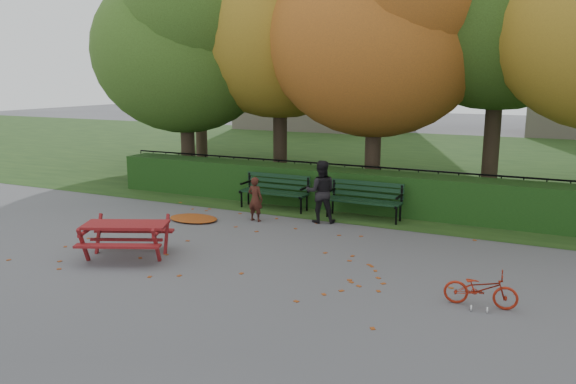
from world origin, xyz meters
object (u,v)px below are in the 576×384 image
at_px(bench_right, 365,197).
at_px(adult, 321,192).
at_px(tree_f, 202,12).
at_px(child, 255,199).
at_px(tree_b, 287,6).
at_px(tree_a, 188,37).
at_px(picnic_table, 126,231).
at_px(bench_left, 275,189).
at_px(tree_c, 387,19).
at_px(bicycle, 481,289).

distance_m(bench_right, adult, 1.16).
height_order(tree_f, child, tree_f).
distance_m(tree_b, adult, 6.64).
relative_size(tree_a, child, 7.08).
bearing_deg(picnic_table, tree_b, 69.08).
bearing_deg(picnic_table, bench_left, 57.45).
relative_size(picnic_table, child, 1.81).
height_order(tree_c, adult, tree_c).
bearing_deg(child, bench_left, -79.24).
distance_m(tree_a, tree_c, 6.04).
xyz_separation_m(tree_a, bicycle, (9.48, -6.21, -4.24)).
xyz_separation_m(tree_c, picnic_table, (-2.85, -7.05, -4.31)).
distance_m(tree_a, child, 6.54).
height_order(tree_a, adult, tree_a).
bearing_deg(tree_b, bench_left, -69.42).
height_order(tree_a, bench_right, tree_a).
xyz_separation_m(tree_c, bench_right, (0.27, -2.26, -4.30)).
bearing_deg(picnic_table, tree_a, 91.41).
height_order(tree_c, tree_f, tree_f).
xyz_separation_m(tree_a, picnic_table, (3.17, -6.66, -4.01)).
xyz_separation_m(tree_b, tree_f, (-4.69, 2.49, 0.29)).
bearing_deg(tree_b, tree_f, 152.01).
height_order(bench_left, child, child).
distance_m(tree_a, tree_f, 4.31).
height_order(tree_c, bench_right, tree_c).
distance_m(tree_c, bench_right, 4.87).
relative_size(tree_a, picnic_table, 3.92).
distance_m(bench_right, bicycle, 5.39).
height_order(tree_a, tree_b, tree_b).
bearing_deg(bench_left, child, -83.40).
distance_m(tree_f, child, 10.49).
xyz_separation_m(tree_c, adult, (-0.55, -3.06, -4.09)).
bearing_deg(tree_c, picnic_table, -112.02).
bearing_deg(tree_c, tree_a, -176.35).
xyz_separation_m(tree_b, picnic_table, (0.43, -7.83, -4.89)).
distance_m(child, adult, 1.55).
height_order(picnic_table, bicycle, picnic_table).
relative_size(bench_right, bicycle, 1.71).
bearing_deg(adult, bench_left, -49.39).
relative_size(tree_a, tree_c, 0.94).
bearing_deg(picnic_table, child, 51.68).
bearing_deg(tree_b, picnic_table, -86.88).
xyz_separation_m(bench_right, child, (-2.24, -1.36, 0.01)).
xyz_separation_m(tree_a, tree_b, (2.74, 1.17, 0.88)).
height_order(bench_right, picnic_table, bench_right).
bearing_deg(bench_right, tree_a, 163.39).
bearing_deg(bench_left, picnic_table, -98.51).
bearing_deg(bench_left, bicycle, -37.74).
distance_m(bench_left, adult, 1.79).
relative_size(bench_left, child, 1.70).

